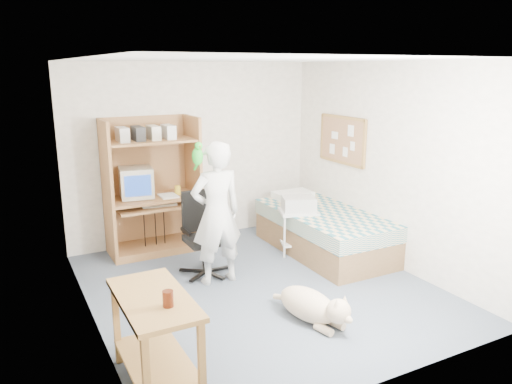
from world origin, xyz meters
The scene contains 19 objects.
floor centered at (0.00, 0.00, 0.00)m, with size 4.00×4.00×0.00m, color #424B5A.
wall_back centered at (0.00, 2.00, 1.25)m, with size 3.60×0.02×2.50m, color beige.
wall_right centered at (1.80, 0.00, 1.25)m, with size 0.02×4.00×2.50m, color beige.
wall_left centered at (-1.80, 0.00, 1.25)m, with size 0.02×4.00×2.50m, color beige.
ceiling centered at (0.00, 0.00, 2.50)m, with size 3.60×4.00×0.02m, color white.
computer_hutch centered at (-0.70, 1.74, 0.82)m, with size 1.20×0.63×1.80m.
bed centered at (1.30, 0.62, 0.29)m, with size 1.02×2.02×0.66m.
side_desk centered at (-1.55, -1.20, 0.49)m, with size 0.50×1.00×0.75m.
corkboard centered at (1.77, 0.90, 1.45)m, with size 0.04×0.94×0.66m.
office_chair centered at (-0.40, 0.68, 0.35)m, with size 0.56×0.56×0.99m.
person centered at (-0.35, 0.38, 0.82)m, with size 0.60×0.39×1.65m, color silver.
parrot centered at (-0.55, 0.39, 1.51)m, with size 0.12×0.21×0.33m.
dog centered at (0.09, -0.92, 0.17)m, with size 0.48×1.01×0.38m.
printer_cart centered at (0.98, 0.74, 0.39)m, with size 0.60×0.54×0.59m.
printer centered at (0.98, 0.74, 0.68)m, with size 0.42×0.32×0.18m, color #AEADA9.
crt_monitor centered at (-0.90, 1.75, 0.97)m, with size 0.47×0.49×0.39m.
keyboard centered at (-0.65, 1.58, 0.67)m, with size 0.45×0.16×0.03m, color beige.
pencil_cup centered at (-0.37, 1.65, 0.82)m, with size 0.08×0.08×0.12m, color gold.
drink_glass centered at (-1.50, -1.40, 0.81)m, with size 0.08×0.08×0.12m, color #3E160A.
Camera 1 is at (-2.47, -4.60, 2.42)m, focal length 35.00 mm.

